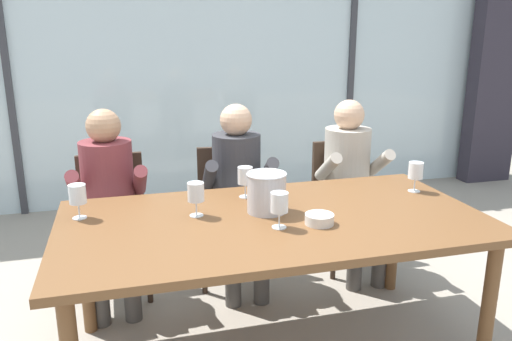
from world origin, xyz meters
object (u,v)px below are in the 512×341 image
object	(u,v)px
wine_glass_by_left_taster	(78,196)
wine_glass_near_bucket	(245,176)
person_charcoal_jacket	(238,184)
tasting_bowl	(319,219)
chair_near_curtain	(113,213)
wine_glass_center_pour	(279,204)
ice_bucket_primary	(267,192)
wine_glass_by_right_taster	(196,193)
chair_left_of_center	(229,202)
dining_table	(274,230)
chair_center	(344,193)
person_maroon_top	(109,194)
person_beige_jumper	(351,175)
wine_glass_spare_empty	(416,172)

from	to	relation	value
wine_glass_by_left_taster	wine_glass_near_bucket	xyz separation A→B (m)	(0.88, 0.11, 0.00)
person_charcoal_jacket	tasting_bowl	xyz separation A→B (m)	(0.18, -0.96, 0.09)
chair_near_curtain	wine_glass_center_pour	bearing A→B (deg)	-55.56
ice_bucket_primary	wine_glass_by_right_taster	xyz separation A→B (m)	(-0.36, 0.03, 0.02)
person_charcoal_jacket	wine_glass_by_left_taster	bearing A→B (deg)	-144.57
chair_left_of_center	wine_glass_near_bucket	xyz separation A→B (m)	(-0.03, -0.61, 0.36)
tasting_bowl	person_charcoal_jacket	bearing A→B (deg)	100.39
chair_near_curtain	ice_bucket_primary	distance (m)	1.22
dining_table	chair_near_curtain	world-z (taller)	chair_near_curtain
chair_center	wine_glass_near_bucket	size ratio (longest dim) A/B	5.10
ice_bucket_primary	chair_left_of_center	bearing A→B (deg)	90.87
chair_center	wine_glass_by_left_taster	bearing A→B (deg)	-157.93
chair_near_curtain	person_maroon_top	bearing A→B (deg)	-95.58
chair_center	wine_glass_by_right_taster	distance (m)	1.50
chair_left_of_center	wine_glass_center_pour	bearing A→B (deg)	-82.24
dining_table	chair_left_of_center	distance (m)	0.97
chair_left_of_center	wine_glass_center_pour	world-z (taller)	wine_glass_center_pour
person_beige_jumper	wine_glass_near_bucket	world-z (taller)	person_beige_jumper
person_beige_jumper	wine_glass_center_pour	world-z (taller)	person_beige_jumper
person_charcoal_jacket	wine_glass_center_pour	xyz separation A→B (m)	(-0.03, -0.95, 0.18)
wine_glass_by_right_taster	wine_glass_near_bucket	bearing A→B (deg)	36.23
chair_left_of_center	wine_glass_by_left_taster	xyz separation A→B (m)	(-0.91, -0.72, 0.36)
chair_left_of_center	tasting_bowl	distance (m)	1.15
ice_bucket_primary	wine_glass_spare_empty	bearing A→B (deg)	6.48
chair_near_curtain	chair_left_of_center	size ratio (longest dim) A/B	1.00
chair_center	wine_glass_by_right_taster	bearing A→B (deg)	-145.23
person_beige_jumper	wine_glass_by_left_taster	bearing A→B (deg)	-160.48
person_charcoal_jacket	wine_glass_center_pour	size ratio (longest dim) A/B	6.94
person_charcoal_jacket	wine_glass_center_pour	bearing A→B (deg)	-87.47
dining_table	ice_bucket_primary	size ratio (longest dim) A/B	10.16
person_maroon_top	person_charcoal_jacket	world-z (taller)	same
wine_glass_by_right_taster	wine_glass_center_pour	bearing A→B (deg)	-36.29
wine_glass_by_left_taster	wine_glass_spare_empty	world-z (taller)	same
wine_glass_spare_empty	person_beige_jumper	bearing A→B (deg)	99.12
tasting_bowl	wine_glass_center_pour	size ratio (longest dim) A/B	0.81
person_beige_jumper	person_charcoal_jacket	bearing A→B (deg)	-178.74
wine_glass_spare_empty	chair_left_of_center	bearing A→B (deg)	140.85
dining_table	wine_glass_spare_empty	size ratio (longest dim) A/B	12.14
chair_left_of_center	person_charcoal_jacket	world-z (taller)	person_charcoal_jacket
ice_bucket_primary	chair_near_curtain	bearing A→B (deg)	132.19
chair_left_of_center	wine_glass_spare_empty	distance (m)	1.26
dining_table	ice_bucket_primary	distance (m)	0.20
wine_glass_by_right_taster	chair_center	bearing A→B (deg)	34.54
chair_left_of_center	tasting_bowl	world-z (taller)	chair_left_of_center
chair_center	ice_bucket_primary	xyz separation A→B (m)	(-0.84, -0.86, 0.35)
chair_left_of_center	ice_bucket_primary	distance (m)	0.94
chair_center	wine_glass_center_pour	xyz separation A→B (m)	(-0.85, -1.09, 0.36)
wine_glass_by_left_taster	chair_near_curtain	bearing A→B (deg)	79.12
chair_near_curtain	ice_bucket_primary	size ratio (longest dim) A/B	4.27
person_beige_jumper	chair_center	bearing A→B (deg)	83.66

